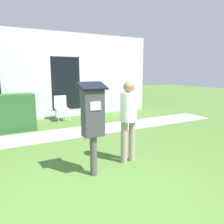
{
  "coord_description": "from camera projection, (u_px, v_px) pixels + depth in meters",
  "views": [
    {
      "loc": [
        -1.03,
        -2.35,
        1.76
      ],
      "look_at": [
        0.76,
        0.99,
        1.05
      ],
      "focal_mm": 35.0,
      "sensor_mm": 36.0,
      "label": 1
    }
  ],
  "objects": [
    {
      "name": "sidewalk",
      "position": [
        43.0,
        137.0,
        5.92
      ],
      "size": [
        12.0,
        1.1,
        0.02
      ],
      "color": "#A3A099",
      "rests_on": "ground"
    },
    {
      "name": "outdoor_chair_left",
      "position": [
        21.0,
        110.0,
        6.98
      ],
      "size": [
        0.44,
        0.44,
        0.9
      ],
      "rotation": [
        0.0,
        0.0,
        0.19
      ],
      "color": "silver",
      "rests_on": "ground"
    },
    {
      "name": "outdoor_chair_middle",
      "position": [
        61.0,
        106.0,
        7.83
      ],
      "size": [
        0.44,
        0.44,
        0.9
      ],
      "rotation": [
        0.0,
        0.0,
        0.22
      ],
      "color": "silver",
      "rests_on": "ground"
    },
    {
      "name": "person_standing",
      "position": [
        128.0,
        115.0,
        4.16
      ],
      "size": [
        0.32,
        0.32,
        1.58
      ],
      "rotation": [
        0.0,
        0.0,
        0.12
      ],
      "color": "gray",
      "rests_on": "ground"
    },
    {
      "name": "ground_plane",
      "position": [
        96.0,
        208.0,
        2.84
      ],
      "size": [
        40.0,
        40.0,
        0.0
      ],
      "primitive_type": "plane",
      "color": "#476B2D"
    },
    {
      "name": "parking_meter",
      "position": [
        93.0,
        117.0,
        3.58
      ],
      "size": [
        0.44,
        0.31,
        1.59
      ],
      "color": "#4C4C4C",
      "rests_on": "ground"
    },
    {
      "name": "building_facade",
      "position": [
        26.0,
        76.0,
        7.77
      ],
      "size": [
        10.0,
        0.26,
        3.2
      ],
      "color": "silver",
      "rests_on": "ground"
    }
  ]
}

